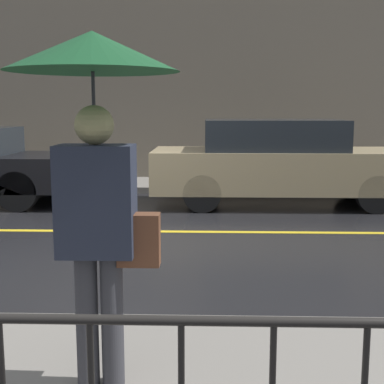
# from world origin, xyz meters

# --- Properties ---
(ground_plane) EXTENTS (80.00, 80.00, 0.00)m
(ground_plane) POSITION_xyz_m (0.00, 0.00, 0.00)
(ground_plane) COLOR black
(sidewalk_far) EXTENTS (28.00, 1.74, 0.13)m
(sidewalk_far) POSITION_xyz_m (0.00, 4.32, 0.07)
(sidewalk_far) COLOR slate
(sidewalk_far) RESTS_ON ground_plane
(lane_marking) EXTENTS (25.20, 0.12, 0.01)m
(lane_marking) POSITION_xyz_m (0.00, 0.00, 0.00)
(lane_marking) COLOR gold
(lane_marking) RESTS_ON ground_plane
(building_storefront) EXTENTS (28.00, 0.30, 6.04)m
(building_storefront) POSITION_xyz_m (0.00, 5.34, 3.02)
(building_storefront) COLOR #706656
(building_storefront) RESTS_ON ground_plane
(pedestrian) EXTENTS (0.95, 0.95, 2.03)m
(pedestrian) POSITION_xyz_m (0.89, -4.54, 1.70)
(pedestrian) COLOR #333338
(pedestrian) RESTS_ON sidewalk_near
(car_tan) EXTENTS (4.72, 1.75, 1.55)m
(car_tan) POSITION_xyz_m (2.82, 2.26, 0.79)
(car_tan) COLOR tan
(car_tan) RESTS_ON ground_plane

